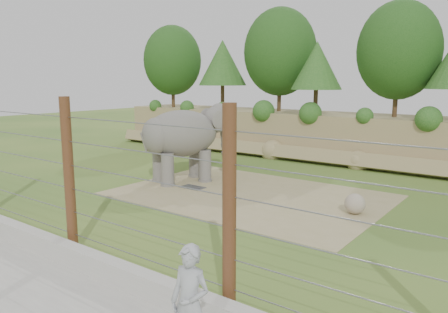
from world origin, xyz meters
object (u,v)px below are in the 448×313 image
Objects in this scene: elephant at (182,144)px; zookeeper at (190,304)px; stone_ball at (355,204)px; barrier_fence at (69,176)px.

zookeeper is at bearing -22.34° from elephant.
stone_ball is at bearing 23.78° from elephant.
elephant is 2.14× the size of zookeeper.
stone_ball is 9.07m from zookeeper.
elephant reaches higher than zookeeper.
elephant is 7.92m from stone_ball.
zookeeper reaches higher than stone_ball.
zookeeper is (5.35, -1.51, -1.04)m from barrier_fence.
stone_ball is 0.03× the size of barrier_fence.
barrier_fence is (3.16, -7.64, 0.36)m from elephant.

